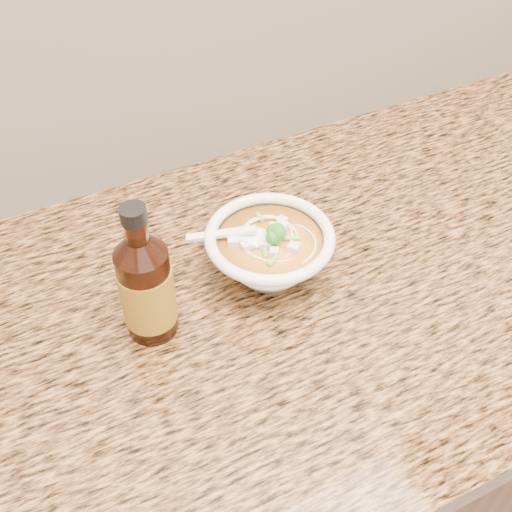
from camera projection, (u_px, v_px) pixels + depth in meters
name	position (u px, v px, depth m)	size (l,w,h in m)	color
cabinet	(318.00, 434.00, 1.23)	(4.00, 0.65, 0.86)	#381E11
counter_slab	(340.00, 273.00, 0.91)	(4.00, 0.68, 0.04)	olive
soup_bowl	(269.00, 253.00, 0.85)	(0.18, 0.17, 0.10)	white
hot_sauce_bottle	(146.00, 287.00, 0.76)	(0.08, 0.08, 0.20)	#341107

